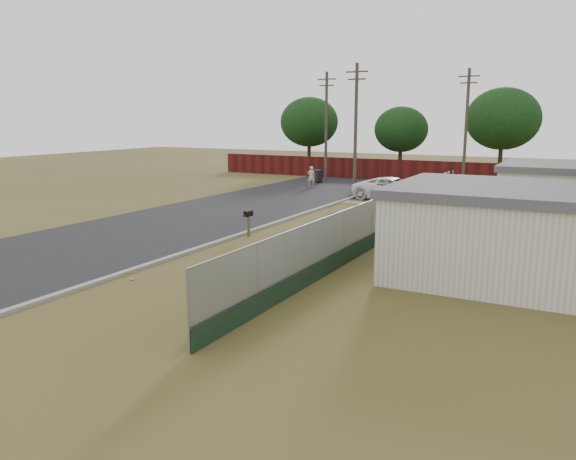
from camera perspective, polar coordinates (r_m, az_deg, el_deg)
The scene contains 13 objects.
ground at distance 24.61m, azimuth 1.64°, elevation -1.07°, with size 120.00×120.00×0.00m, color brown.
street at distance 34.75m, azimuth -2.37°, elevation 2.61°, with size 15.10×60.00×0.12m.
chainlink_fence at distance 24.20m, azimuth 9.37°, elevation 0.49°, with size 0.10×27.06×2.02m.
privacy_fence at distance 49.62m, azimuth 8.46°, elevation 6.14°, with size 30.00×0.12×1.80m, color #4C1010.
utility_poles at distance 44.56m, azimuth 9.53°, elevation 10.42°, with size 12.60×8.24×9.00m.
houses at distance 24.93m, azimuth 25.51°, elevation 1.63°, with size 9.30×17.24×3.10m.
horizon_trees at distance 46.13m, azimuth 16.10°, elevation 10.09°, with size 33.32×31.94×7.78m.
fire_hydrant at distance 14.71m, azimuth -7.96°, elevation -8.29°, with size 0.39×0.40×0.80m.
mailbox at distance 25.32m, azimuth -4.05°, elevation 1.44°, with size 0.24×0.52×1.20m.
pickup_truck at distance 37.25m, azimuth 10.70°, elevation 4.12°, with size 2.44×5.29×1.47m, color white.
pedestrian at distance 43.51m, azimuth 2.38°, elevation 5.43°, with size 0.59×0.39×1.63m, color beige.
trash_bin at distance 46.52m, azimuth 3.00°, elevation 5.48°, with size 0.85×0.92×1.07m.
scattered_litter at distance 22.44m, azimuth -1.21°, elevation -2.19°, with size 3.85×13.11×0.07m.
Camera 1 is at (10.75, -21.49, 5.29)m, focal length 35.00 mm.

